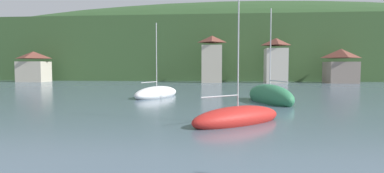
# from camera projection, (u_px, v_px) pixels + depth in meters

# --- Properties ---
(wooded_hillside) EXTENTS (352.00, 48.94, 39.10)m
(wooded_hillside) POSITION_uv_depth(u_px,v_px,m) (231.00, 57.00, 100.57)
(wooded_hillside) COLOR #38562D
(wooded_hillside) RESTS_ON ground_plane
(shore_building_west) EXTENTS (6.34, 4.82, 6.86)m
(shore_building_west) POSITION_uv_depth(u_px,v_px,m) (34.00, 67.00, 70.85)
(shore_building_west) COLOR #BCB29E
(shore_building_west) RESTS_ON ground_plane
(shore_building_westcentral) EXTENTS (4.46, 4.37, 10.04)m
(shore_building_westcentral) POSITION_uv_depth(u_px,v_px,m) (212.00, 60.00, 67.04)
(shore_building_westcentral) COLOR #BCB29E
(shore_building_westcentral) RESTS_ON ground_plane
(shore_building_central) EXTENTS (4.59, 4.67, 9.43)m
(shore_building_central) POSITION_uv_depth(u_px,v_px,m) (276.00, 61.00, 66.03)
(shore_building_central) COLOR beige
(shore_building_central) RESTS_ON ground_plane
(shore_building_eastcentral) EXTENTS (6.03, 5.72, 7.13)m
(shore_building_eastcentral) POSITION_uv_depth(u_px,v_px,m) (341.00, 66.00, 65.42)
(shore_building_eastcentral) COLOR gray
(shore_building_eastcentral) RESTS_ON ground_plane
(sailboat_far_0) EXTENTS (4.62, 8.71, 9.47)m
(sailboat_far_0) POSITION_uv_depth(u_px,v_px,m) (270.00, 97.00, 29.74)
(sailboat_far_0) COLOR #2D754C
(sailboat_far_0) RESTS_ON ground_plane
(sailboat_far_1) EXTENTS (5.12, 8.15, 8.68)m
(sailboat_far_1) POSITION_uv_depth(u_px,v_px,m) (157.00, 93.00, 35.07)
(sailboat_far_1) COLOR white
(sailboat_far_1) RESTS_ON ground_plane
(sailboat_mid_8) EXTENTS (6.28, 5.76, 9.27)m
(sailboat_mid_8) POSITION_uv_depth(u_px,v_px,m) (238.00, 118.00, 18.52)
(sailboat_mid_8) COLOR red
(sailboat_mid_8) RESTS_ON ground_plane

